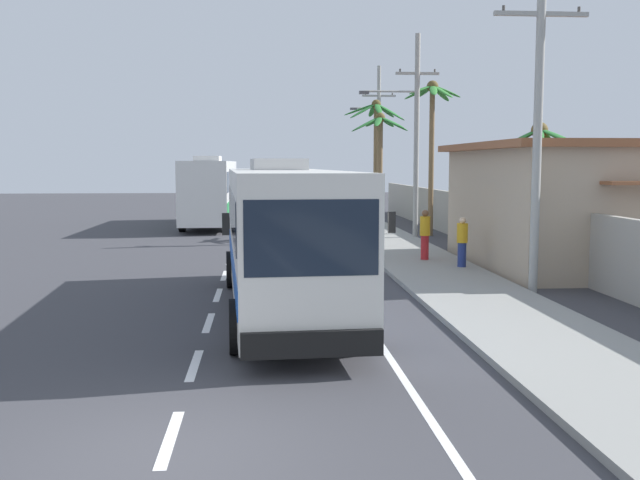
{
  "coord_description": "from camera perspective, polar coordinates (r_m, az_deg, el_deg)",
  "views": [
    {
      "loc": [
        1.21,
        -8.58,
        3.54
      ],
      "look_at": [
        2.6,
        8.72,
        1.7
      ],
      "focal_mm": 40.58,
      "sensor_mm": 36.0,
      "label": 1
    }
  ],
  "objects": [
    {
      "name": "utility_pole_distant",
      "position": [
        47.54,
        4.57,
        7.98
      ],
      "size": [
        2.97,
        0.24,
        9.8
      ],
      "color": "#9E9E99",
      "rests_on": "ground"
    },
    {
      "name": "motorcycle_beside_bus",
      "position": [
        26.14,
        2.38,
        -0.32
      ],
      "size": [
        0.56,
        1.96,
        1.56
      ],
      "color": "black",
      "rests_on": "ground"
    },
    {
      "name": "lane_markings",
      "position": [
        23.56,
        -2.41,
        -2.59
      ],
      "size": [
        3.67,
        71.0,
        0.01
      ],
      "color": "white",
      "rests_on": "ground"
    },
    {
      "name": "palm_fourth",
      "position": [
        43.57,
        4.47,
        8.54
      ],
      "size": [
        3.76,
        3.9,
        7.32
      ],
      "color": "brown",
      "rests_on": "ground"
    },
    {
      "name": "utility_pole_far",
      "position": [
        33.78,
        7.46,
        8.42
      ],
      "size": [
        3.67,
        0.24,
        9.41
      ],
      "color": "#9E9E99",
      "rests_on": "ground"
    },
    {
      "name": "boundary_wall",
      "position": [
        24.57,
        17.9,
        -0.01
      ],
      "size": [
        0.24,
        60.0,
        2.14
      ],
      "primitive_type": "cube",
      "color": "#9E998E",
      "rests_on": "ground"
    },
    {
      "name": "utility_pole_mid",
      "position": [
        20.53,
        16.79,
        8.29
      ],
      "size": [
        2.57,
        0.24,
        8.38
      ],
      "color": "#9E9E99",
      "rests_on": "ground"
    },
    {
      "name": "ground_plane",
      "position": [
        9.36,
        -12.18,
        -16.31
      ],
      "size": [
        160.0,
        160.0,
        0.0
      ],
      "primitive_type": "plane",
      "color": "#3A3A3F"
    },
    {
      "name": "pedestrian_near_kerb",
      "position": [
        24.28,
        11.15,
        -0.08
      ],
      "size": [
        0.36,
        0.36,
        1.64
      ],
      "rotation": [
        0.0,
        0.0,
        5.92
      ],
      "color": "navy",
      "rests_on": "sidewalk_kerb"
    },
    {
      "name": "sidewalk_kerb",
      "position": [
        19.71,
        11.99,
        -4.22
      ],
      "size": [
        3.2,
        90.0,
        0.14
      ],
      "primitive_type": "cube",
      "color": "gray",
      "rests_on": "ground"
    },
    {
      "name": "pedestrian_midwalk",
      "position": [
        25.9,
        8.28,
        0.52
      ],
      "size": [
        0.36,
        0.36,
        1.77
      ],
      "rotation": [
        0.0,
        0.0,
        1.09
      ],
      "color": "red",
      "rests_on": "sidewalk_kerb"
    },
    {
      "name": "palm_third",
      "position": [
        40.45,
        4.73,
        7.43
      ],
      "size": [
        3.26,
        3.39,
        6.34
      ],
      "color": "brown",
      "rests_on": "ground"
    },
    {
      "name": "palm_second",
      "position": [
        35.91,
        8.82,
        9.29
      ],
      "size": [
        2.79,
        2.85,
        7.53
      ],
      "color": "brown",
      "rests_on": "ground"
    },
    {
      "name": "coach_bus_far_lane",
      "position": [
        41.31,
        -8.65,
        3.91
      ],
      "size": [
        2.95,
        11.15,
        3.95
      ],
      "color": "white",
      "rests_on": "ground"
    },
    {
      "name": "palm_nearest",
      "position": [
        25.3,
        16.9,
        6.33
      ],
      "size": [
        3.24,
        3.14,
        4.92
      ],
      "color": "brown",
      "rests_on": "ground"
    },
    {
      "name": "coach_bus_foreground",
      "position": [
        17.41,
        -2.96,
        0.66
      ],
      "size": [
        3.3,
        11.61,
        3.66
      ],
      "color": "silver",
      "rests_on": "ground"
    }
  ]
}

